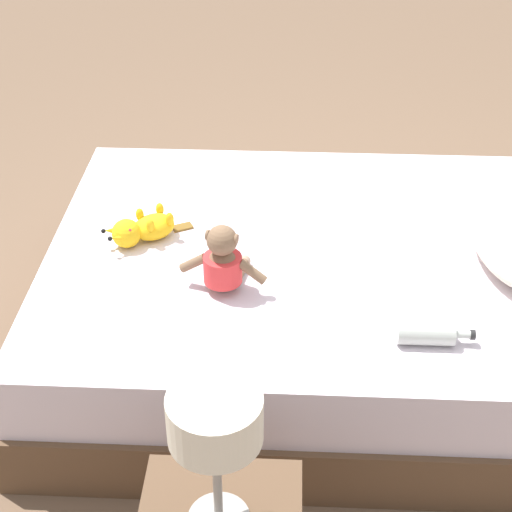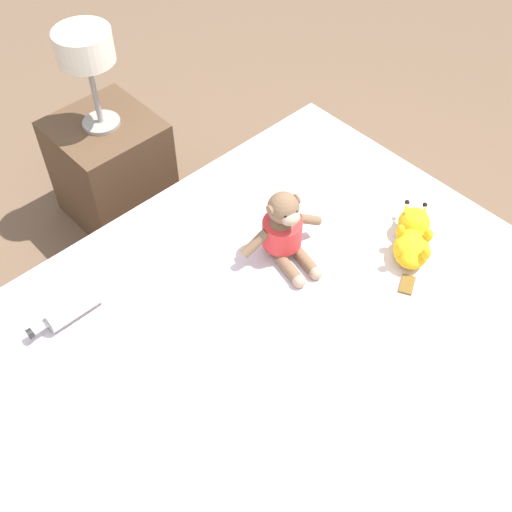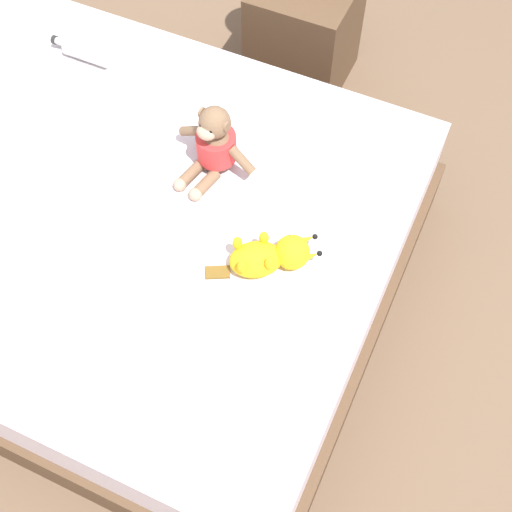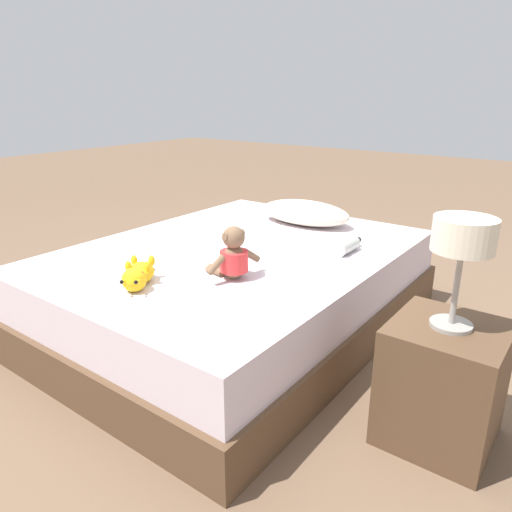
{
  "view_description": "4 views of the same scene",
  "coord_description": "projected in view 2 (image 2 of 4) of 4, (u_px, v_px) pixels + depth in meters",
  "views": [
    {
      "loc": [
        2.28,
        -0.13,
        1.95
      ],
      "look_at": [
        0.24,
        -0.23,
        0.55
      ],
      "focal_mm": 55.96,
      "sensor_mm": 36.0,
      "label": 1
    },
    {
      "loc": [
        -0.65,
        0.63,
        1.94
      ],
      "look_at": [
        0.25,
        -0.22,
        0.49
      ],
      "focal_mm": 44.99,
      "sensor_mm": 36.0,
      "label": 2
    },
    {
      "loc": [
        -0.96,
        -1.02,
        2.14
      ],
      "look_at": [
        -0.04,
        -0.59,
        0.49
      ],
      "focal_mm": 49.27,
      "sensor_mm": 36.0,
      "label": 3
    },
    {
      "loc": [
        1.49,
        -1.82,
        1.2
      ],
      "look_at": [
        0.27,
        -0.19,
        0.5
      ],
      "focal_mm": 33.69,
      "sensor_mm": 36.0,
      "label": 4
    }
  ],
  "objects": [
    {
      "name": "ground_plane",
      "position": [
        260.0,
        434.0,
        2.06
      ],
      "size": [
        16.0,
        16.0,
        0.0
      ],
      "primitive_type": "plane",
      "color": "brown"
    },
    {
      "name": "bedside_lamp",
      "position": [
        85.0,
        52.0,
        2.16
      ],
      "size": [
        0.2,
        0.2,
        0.38
      ],
      "color": "gray",
      "rests_on": "nightstand"
    },
    {
      "name": "bed",
      "position": [
        260.0,
        402.0,
        1.9
      ],
      "size": [
        1.48,
        1.95,
        0.43
      ],
      "color": "brown",
      "rests_on": "ground_plane"
    },
    {
      "name": "glass_bottle",
      "position": [
        71.0,
        307.0,
        1.81
      ],
      "size": [
        0.07,
        0.22,
        0.07
      ],
      "color": "#B7BCB2",
      "rests_on": "bed"
    },
    {
      "name": "plush_monkey",
      "position": [
        284.0,
        231.0,
        1.92
      ],
      "size": [
        0.24,
        0.29,
        0.24
      ],
      "color": "brown",
      "rests_on": "bed"
    },
    {
      "name": "nightstand",
      "position": [
        112.0,
        169.0,
        2.55
      ],
      "size": [
        0.37,
        0.37,
        0.45
      ],
      "color": "brown",
      "rests_on": "ground_plane"
    },
    {
      "name": "plush_yellow_creature",
      "position": [
        413.0,
        237.0,
        1.97
      ],
      "size": [
        0.23,
        0.3,
        0.1
      ],
      "color": "yellow",
      "rests_on": "bed"
    },
    {
      "name": "pillow",
      "position": [
        43.0,
        510.0,
        1.41
      ],
      "size": [
        0.58,
        0.31,
        0.14
      ],
      "color": "beige",
      "rests_on": "bed"
    }
  ]
}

